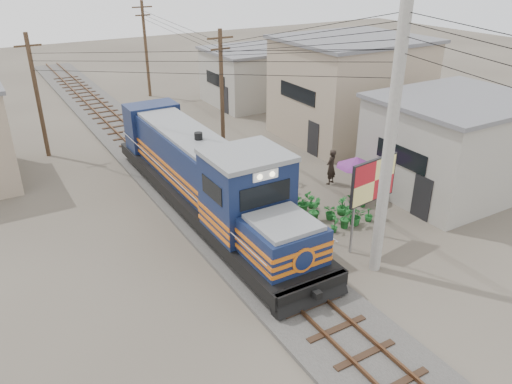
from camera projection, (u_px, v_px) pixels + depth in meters
ground at (290, 290)px, 17.66m from camera, size 120.00×120.00×0.00m
ballast at (180, 185)px, 25.40m from camera, size 3.60×70.00×0.16m
track at (180, 182)px, 25.32m from camera, size 1.15×70.00×0.12m
locomotive at (206, 177)px, 22.18m from camera, size 2.99×16.27×4.03m
utility_pole_main at (390, 144)px, 16.71m from camera, size 0.40×0.40×10.00m
wooden_pole_mid at (222, 88)px, 29.01m from camera, size 1.60×0.24×7.00m
wooden_pole_far at (146, 48)px, 39.92m from camera, size 1.60×0.24×7.50m
wooden_pole_left at (37, 94)px, 27.78m from camera, size 1.60×0.24×7.00m
power_lines at (180, 38)px, 20.93m from camera, size 9.65×19.00×3.30m
shophouse_front at (453, 145)px, 24.23m from camera, size 7.35×6.30×4.70m
shophouse_mid at (350, 88)px, 31.35m from camera, size 8.40×7.35×6.20m
shophouse_back at (250, 76)px, 38.87m from camera, size 6.30×6.30×4.20m
billboard at (373, 183)px, 19.24m from camera, size 2.42×0.44×3.75m
market_umbrella at (357, 162)px, 23.48m from camera, size 2.54×2.54×2.14m
vendor at (331, 167)px, 25.41m from camera, size 0.80×0.67×1.86m
plant_nursery at (335, 210)px, 22.23m from camera, size 3.40×3.28×1.10m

